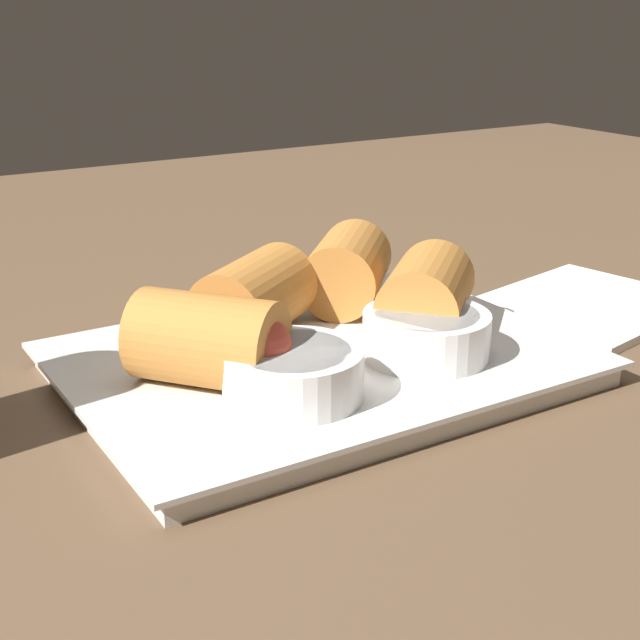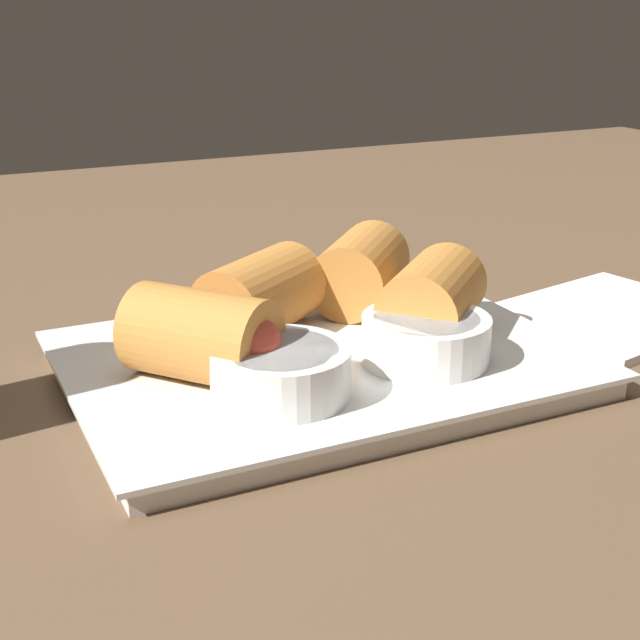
# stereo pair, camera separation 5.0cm
# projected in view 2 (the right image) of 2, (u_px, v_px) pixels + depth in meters

# --- Properties ---
(table_surface) EXTENTS (1.80, 1.40, 0.02)m
(table_surface) POSITION_uv_depth(u_px,v_px,m) (322.00, 370.00, 0.55)
(table_surface) COLOR brown
(table_surface) RESTS_ON ground
(serving_plate) EXTENTS (0.29, 0.21, 0.01)m
(serving_plate) POSITION_uv_depth(u_px,v_px,m) (320.00, 364.00, 0.52)
(serving_plate) COLOR silver
(serving_plate) RESTS_ON table_surface
(roll_front_left) EXTENTS (0.09, 0.08, 0.05)m
(roll_front_left) POSITION_uv_depth(u_px,v_px,m) (264.00, 293.00, 0.54)
(roll_front_left) COLOR #B77533
(roll_front_left) RESTS_ON serving_plate
(roll_front_right) EXTENTS (0.09, 0.09, 0.05)m
(roll_front_right) POSITION_uv_depth(u_px,v_px,m) (435.00, 296.00, 0.53)
(roll_front_right) COLOR #B77533
(roll_front_right) RESTS_ON serving_plate
(roll_back_left) EXTENTS (0.09, 0.09, 0.05)m
(roll_back_left) POSITION_uv_depth(u_px,v_px,m) (208.00, 337.00, 0.47)
(roll_back_left) COLOR #B77533
(roll_back_left) RESTS_ON serving_plate
(roll_back_right) EXTENTS (0.09, 0.09, 0.05)m
(roll_back_right) POSITION_uv_depth(u_px,v_px,m) (362.00, 268.00, 0.59)
(roll_back_right) COLOR #B77533
(roll_back_right) RESTS_ON serving_plate
(dipping_bowl_near) EXTENTS (0.07, 0.07, 0.03)m
(dipping_bowl_near) POSITION_uv_depth(u_px,v_px,m) (281.00, 370.00, 0.45)
(dipping_bowl_near) COLOR white
(dipping_bowl_near) RESTS_ON serving_plate
(dipping_bowl_far) EXTENTS (0.07, 0.07, 0.03)m
(dipping_bowl_far) POSITION_uv_depth(u_px,v_px,m) (426.00, 337.00, 0.50)
(dipping_bowl_far) COLOR white
(dipping_bowl_far) RESTS_ON serving_plate
(spoon) EXTENTS (0.15, 0.06, 0.01)m
(spoon) POSITION_uv_depth(u_px,v_px,m) (238.00, 293.00, 0.65)
(spoon) COLOR silver
(spoon) RESTS_ON table_surface
(napkin) EXTENTS (0.16, 0.14, 0.01)m
(napkin) POSITION_uv_depth(u_px,v_px,m) (612.00, 314.00, 0.61)
(napkin) COLOR white
(napkin) RESTS_ON table_surface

